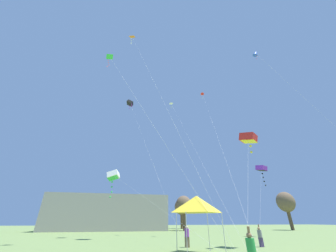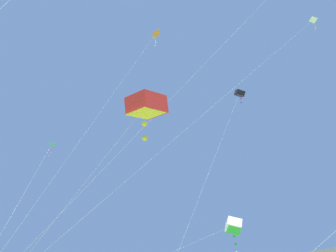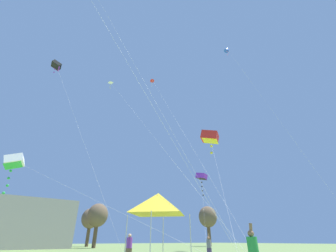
# 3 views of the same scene
# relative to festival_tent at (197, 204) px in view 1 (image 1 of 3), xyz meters

# --- Properties ---
(distant_building) EXTENTS (28.85, 13.02, 8.12)m
(distant_building) POSITION_rel_festival_tent_xyz_m (-9.63, 40.59, 0.66)
(distant_building) COLOR gray
(distant_building) RESTS_ON ground
(tree_far_centre) EXTENTS (4.04, 4.04, 8.16)m
(tree_far_centre) POSITION_rel_festival_tent_xyz_m (9.22, 35.37, 2.40)
(tree_far_centre) COLOR brown
(tree_far_centre) RESTS_ON ground
(tree_near_right) EXTENTS (4.71, 4.71, 9.51)m
(tree_near_right) POSITION_rel_festival_tent_xyz_m (37.80, 32.38, 3.35)
(tree_near_right) COLOR brown
(tree_near_right) RESTS_ON ground
(tree_far_left) EXTENTS (4.30, 4.30, 8.69)m
(tree_far_left) POSITION_rel_festival_tent_xyz_m (-11.27, 47.65, 2.77)
(tree_far_left) COLOR brown
(tree_far_left) RESTS_ON ground
(tree_far_right) EXTENTS (4.26, 4.26, 8.60)m
(tree_far_right) POSITION_rel_festival_tent_xyz_m (11.93, 47.49, 2.71)
(tree_far_right) COLOR brown
(tree_far_right) RESTS_ON ground
(festival_tent) EXTENTS (3.07, 3.07, 4.05)m
(festival_tent) POSITION_rel_festival_tent_xyz_m (0.00, 0.00, 0.00)
(festival_tent) COLOR #B7B7BC
(festival_tent) RESTS_ON ground
(person_green_shirt) EXTENTS (0.40, 0.40, 1.96)m
(person_green_shirt) POSITION_rel_festival_tent_xyz_m (0.23, -6.28, -2.45)
(person_green_shirt) COLOR #282833
(person_green_shirt) RESTS_ON ground
(person_grey_shirt) EXTENTS (0.39, 0.39, 1.88)m
(person_grey_shirt) POSITION_rel_festival_tent_xyz_m (7.23, 2.90, -2.49)
(person_grey_shirt) COLOR #473860
(person_grey_shirt) RESTS_ON ground
(person_purple_shirt) EXTENTS (0.42, 0.42, 1.77)m
(person_purple_shirt) POSITION_rel_festival_tent_xyz_m (0.27, 4.03, -2.45)
(person_purple_shirt) COLOR brown
(person_purple_shirt) RESTS_ON ground
(kite_white_delta_0) EXTENTS (2.52, 25.94, 25.82)m
(kite_white_delta_0) POSITION_rel_festival_tent_xyz_m (2.19, 18.14, 21.74)
(kite_white_delta_0) COLOR silver
(kite_white_delta_0) RESTS_ON ground
(kite_blue_diamond_1) EXTENTS (5.35, 6.76, 23.04)m
(kite_blue_diamond_1) POSITION_rel_festival_tent_xyz_m (9.77, -0.25, 19.08)
(kite_blue_diamond_1) COLOR silver
(kite_blue_diamond_1) RESTS_ON ground
(kite_orange_delta_2) EXTENTS (7.45, 12.70, 29.25)m
(kite_orange_delta_2) POSITION_rel_festival_tent_xyz_m (-7.11, 5.48, 25.07)
(kite_orange_delta_2) COLOR silver
(kite_orange_delta_2) RESTS_ON ground
(kite_black_box_3) EXTENTS (7.20, 12.31, 22.94)m
(kite_black_box_3) POSITION_rel_festival_tent_xyz_m (-6.65, 15.18, 18.86)
(kite_black_box_3) COLOR silver
(kite_black_box_3) RESTS_ON ground
(kite_purple_box_4) EXTENTS (11.19, 11.26, 11.10)m
(kite_purple_box_4) POSITION_rel_festival_tent_xyz_m (17.27, 13.21, 7.03)
(kite_purple_box_4) COLOR silver
(kite_purple_box_4) RESTS_ON ground
(kite_green_delta_5) EXTENTS (8.41, 3.39, 14.67)m
(kite_green_delta_5) POSITION_rel_festival_tent_xyz_m (-8.00, -3.45, 10.84)
(kite_green_delta_5) COLOR silver
(kite_green_delta_5) RESTS_ON ground
(kite_red_diamond_6) EXTENTS (8.20, 21.95, 27.09)m
(kite_red_diamond_6) POSITION_rel_festival_tent_xyz_m (8.15, 14.64, 23.09)
(kite_red_diamond_6) COLOR silver
(kite_red_diamond_6) RESTS_ON ground
(kite_red_box_7) EXTENTS (8.23, 8.60, 11.30)m
(kite_red_box_7) POSITION_rel_festival_tent_xyz_m (7.37, 1.80, 7.22)
(kite_red_box_7) COLOR silver
(kite_red_box_7) RESTS_ON ground
(kite_white_box_8) EXTENTS (9.05, 21.09, 9.05)m
(kite_white_box_8) POSITION_rel_festival_tent_xyz_m (-7.86, 13.63, 4.78)
(kite_white_box_8) COLOR silver
(kite_white_box_8) RESTS_ON ground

